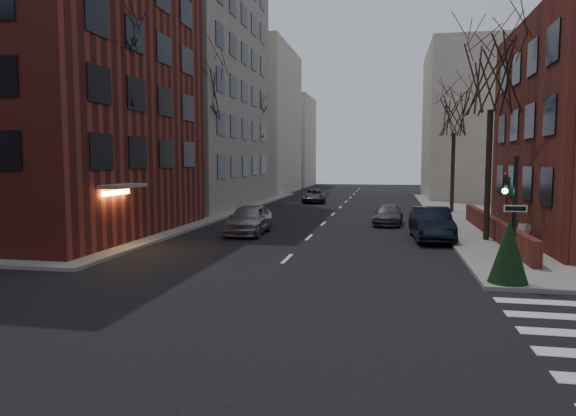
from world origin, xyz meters
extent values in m
plane|color=black|center=(0.00, 0.00, 0.00)|extent=(160.00, 160.00, 0.00)
cube|color=maroon|center=(-15.50, 16.50, 9.00)|extent=(15.00, 15.00, 18.00)
cube|color=gray|center=(-17.00, 34.00, 14.00)|extent=(18.00, 18.00, 28.00)
cube|color=#5E261B|center=(9.30, 19.00, 0.65)|extent=(0.35, 16.00, 1.00)
cube|color=beige|center=(-15.00, 55.00, 9.00)|extent=(14.00, 16.00, 18.00)
cube|color=beige|center=(15.00, 50.00, 8.00)|extent=(14.00, 14.00, 16.00)
cube|color=beige|center=(-13.00, 72.00, 7.00)|extent=(10.00, 12.00, 14.00)
cylinder|color=black|center=(8.00, 9.00, 2.15)|extent=(0.14, 0.14, 4.00)
cylinder|color=black|center=(8.00, 9.00, 0.25)|extent=(0.44, 0.44, 0.20)
imported|color=black|center=(7.75, 9.00, 3.00)|extent=(0.16, 0.20, 1.00)
sphere|color=#19FF4C|center=(7.68, 8.95, 3.05)|extent=(0.18, 0.18, 0.18)
cube|color=white|center=(8.00, 8.88, 2.50)|extent=(0.70, 0.03, 0.22)
cylinder|color=#2D231C|center=(-8.80, 14.00, 3.47)|extent=(0.28, 0.28, 6.65)
cylinder|color=#2D231C|center=(-8.80, 26.00, 3.65)|extent=(0.28, 0.28, 7.00)
cylinder|color=#2D231C|center=(-8.80, 40.00, 3.30)|extent=(0.28, 0.28, 6.30)
cylinder|color=#2D231C|center=(8.80, 18.00, 3.30)|extent=(0.28, 0.28, 6.30)
cylinder|color=#2D231C|center=(8.80, 32.00, 3.12)|extent=(0.28, 0.28, 5.95)
cylinder|color=black|center=(-8.20, 22.00, 3.15)|extent=(0.12, 0.12, 6.00)
sphere|color=#FFA54C|center=(-8.20, 22.00, 6.25)|extent=(0.36, 0.36, 0.36)
cylinder|color=black|center=(-8.20, 42.00, 3.15)|extent=(0.12, 0.12, 6.00)
sphere|color=#FFA54C|center=(-8.20, 42.00, 6.25)|extent=(0.36, 0.36, 0.36)
imported|color=black|center=(6.20, 18.28, 0.83)|extent=(2.06, 5.15, 1.66)
imported|color=gray|center=(-3.43, 18.59, 0.82)|extent=(2.04, 4.86, 1.64)
imported|color=#3E3E43|center=(4.07, 24.36, 0.61)|extent=(2.02, 4.31, 1.22)
imported|color=#38383D|center=(-2.92, 40.34, 0.65)|extent=(2.59, 4.84, 1.29)
cube|color=silver|center=(10.30, 16.92, 0.63)|extent=(0.57, 0.68, 0.95)
cone|color=black|center=(7.81, 8.68, 1.17)|extent=(1.37, 1.37, 2.03)
camera|label=1|loc=(4.02, -8.37, 4.01)|focal=32.00mm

